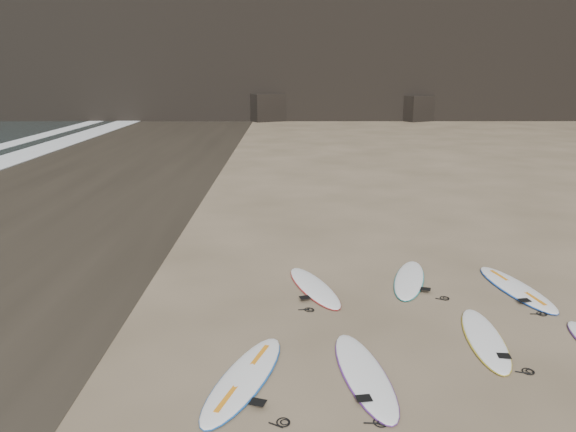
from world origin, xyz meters
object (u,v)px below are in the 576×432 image
Objects in this scene: surfboard_1 at (364,373)px; surfboard_2 at (485,338)px; surfboard_0 at (244,377)px; surfboard_5 at (314,287)px; surfboard_7 at (516,288)px; surfboard_6 at (409,279)px.

surfboard_1 is 1.08× the size of surfboard_2.
surfboard_0 is at bearing -156.89° from surfboard_2.
surfboard_0 is 1.08× the size of surfboard_5.
surfboard_5 is at bearing 168.39° from surfboard_7.
surfboard_0 is at bearing -127.05° from surfboard_5.
surfboard_0 is 4.31m from surfboard_2.
surfboard_5 is at bearing 89.78° from surfboard_0.
surfboard_1 is at bearing -147.37° from surfboard_7.
surfboard_0 is 3.90m from surfboard_5.
surfboard_0 and surfboard_7 have the same top height.
surfboard_7 is at bearing 63.37° from surfboard_2.
surfboard_1 is at bearing -94.75° from surfboard_6.
surfboard_6 is at bearing 155.58° from surfboard_7.
surfboard_2 is 0.98× the size of surfboard_5.
surfboard_0 is 1.07× the size of surfboard_6.
surfboard_1 reaches higher than surfboard_2.
surfboard_5 is 1.00× the size of surfboard_6.
surfboard_6 is at bearing 69.05° from surfboard_0.
surfboard_1 is 1.05× the size of surfboard_5.
surfboard_6 is 0.93× the size of surfboard_7.
surfboard_1 reaches higher than surfboard_5.
surfboard_7 reaches higher than surfboard_6.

